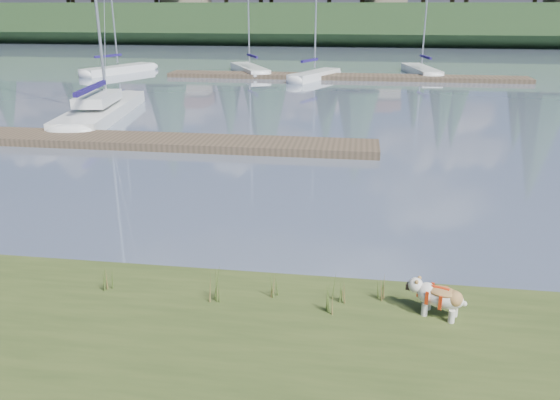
# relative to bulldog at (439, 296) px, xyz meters

# --- Properties ---
(ground) EXTENTS (200.00, 200.00, 0.00)m
(ground) POSITION_rel_bulldog_xyz_m (-4.60, 32.59, -0.71)
(ground) COLOR slate
(ground) RESTS_ON ground
(ridge) EXTENTS (200.00, 20.00, 5.00)m
(ridge) POSITION_rel_bulldog_xyz_m (-4.60, 75.59, 1.79)
(ridge) COLOR #1D3118
(ridge) RESTS_ON ground
(bulldog) EXTENTS (0.97, 0.62, 0.57)m
(bulldog) POSITION_rel_bulldog_xyz_m (0.00, 0.00, 0.00)
(bulldog) COLOR silver
(bulldog) RESTS_ON bank
(sailboat_main) EXTENTS (3.49, 10.31, 14.43)m
(sailboat_main) POSITION_rel_bulldog_xyz_m (-13.76, 17.38, -0.29)
(sailboat_main) COLOR silver
(sailboat_main) RESTS_ON ground
(dock_near) EXTENTS (16.00, 2.00, 0.30)m
(dock_near) POSITION_rel_bulldog_xyz_m (-8.60, 11.59, -0.56)
(dock_near) COLOR #4C3D2C
(dock_near) RESTS_ON ground
(dock_far) EXTENTS (26.00, 2.20, 0.30)m
(dock_far) POSITION_rel_bulldog_xyz_m (-2.60, 32.59, -0.56)
(dock_far) COLOR #4C3D2C
(dock_far) RESTS_ON ground
(sailboat_bg_0) EXTENTS (4.31, 7.26, 10.68)m
(sailboat_bg_0) POSITION_rel_bulldog_xyz_m (-19.95, 33.97, -0.38)
(sailboat_bg_0) COLOR silver
(sailboat_bg_0) RESTS_ON ground
(sailboat_bg_1) EXTENTS (4.67, 7.47, 11.37)m
(sailboat_bg_1) POSITION_rel_bulldog_xyz_m (-10.33, 35.48, -0.38)
(sailboat_bg_1) COLOR silver
(sailboat_bg_1) RESTS_ON ground
(sailboat_bg_2) EXTENTS (3.78, 6.42, 9.88)m
(sailboat_bg_2) POSITION_rel_bulldog_xyz_m (-4.45, 32.43, -0.37)
(sailboat_bg_2) COLOR silver
(sailboat_bg_2) RESTS_ON ground
(sailboat_bg_3) EXTENTS (2.76, 7.61, 11.04)m
(sailboat_bg_3) POSITION_rel_bulldog_xyz_m (3.09, 36.62, -0.38)
(sailboat_bg_3) COLOR silver
(sailboat_bg_3) RESTS_ON ground
(weed_0) EXTENTS (0.17, 0.14, 0.67)m
(weed_0) POSITION_rel_bulldog_xyz_m (-3.72, -0.05, -0.07)
(weed_0) COLOR #475B23
(weed_0) RESTS_ON bank
(weed_1) EXTENTS (0.17, 0.14, 0.48)m
(weed_1) POSITION_rel_bulldog_xyz_m (-2.72, 0.22, -0.15)
(weed_1) COLOR #475B23
(weed_1) RESTS_ON bank
(weed_2) EXTENTS (0.17, 0.14, 0.62)m
(weed_2) POSITION_rel_bulldog_xyz_m (-1.72, -0.16, -0.10)
(weed_2) COLOR #475B23
(weed_2) RESTS_ON bank
(weed_3) EXTENTS (0.17, 0.14, 0.54)m
(weed_3) POSITION_rel_bulldog_xyz_m (-5.69, 0.04, -0.13)
(weed_3) COLOR #475B23
(weed_3) RESTS_ON bank
(weed_4) EXTENTS (0.17, 0.14, 0.52)m
(weed_4) POSITION_rel_bulldog_xyz_m (-1.61, 0.21, -0.14)
(weed_4) COLOR #475B23
(weed_4) RESTS_ON bank
(weed_5) EXTENTS (0.17, 0.14, 0.50)m
(weed_5) POSITION_rel_bulldog_xyz_m (-0.88, 0.42, -0.14)
(weed_5) COLOR #475B23
(weed_5) RESTS_ON bank
(mud_lip) EXTENTS (60.00, 0.50, 0.14)m
(mud_lip) POSITION_rel_bulldog_xyz_m (-4.60, 0.99, -0.64)
(mud_lip) COLOR #33281C
(mud_lip) RESTS_ON ground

